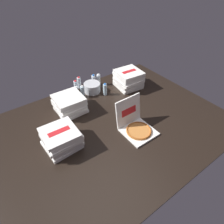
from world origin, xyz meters
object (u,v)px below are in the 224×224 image
object	(u,v)px
water_bottle_6	(94,80)
open_pizza_box	(136,125)
water_bottle_3	(79,83)
pizza_stack_right_far	(61,138)
ice_bucket	(92,87)
water_bottle_1	(82,92)
water_bottle_0	(76,86)
water_bottle_2	(105,89)
pizza_stack_left_far	(69,104)
water_bottle_5	(99,80)
water_bottle_4	(77,92)
pizza_stack_left_mid	(128,79)

from	to	relation	value
water_bottle_6	open_pizza_box	bearing A→B (deg)	-96.44
open_pizza_box	water_bottle_3	size ratio (longest dim) A/B	2.22
open_pizza_box	pizza_stack_right_far	distance (m)	0.99
ice_bucket	water_bottle_1	xyz separation A→B (m)	(-0.22, -0.05, 0.02)
ice_bucket	water_bottle_0	bearing A→B (deg)	143.98
water_bottle_2	water_bottle_6	xyz separation A→B (m)	(0.00, 0.36, 0.00)
pizza_stack_left_far	ice_bucket	size ratio (longest dim) A/B	1.58
water_bottle_1	water_bottle_3	size ratio (longest dim) A/B	1.00
open_pizza_box	ice_bucket	xyz separation A→B (m)	(0.02, 1.16, -0.00)
water_bottle_1	water_bottle_5	size ratio (longest dim) A/B	1.00
pizza_stack_right_far	water_bottle_5	bearing A→B (deg)	39.13
water_bottle_4	water_bottle_6	distance (m)	0.46
ice_bucket	pizza_stack_left_mid	bearing A→B (deg)	-22.47
pizza_stack_left_mid	water_bottle_5	xyz separation A→B (m)	(-0.39, 0.37, -0.05)
water_bottle_0	water_bottle_3	size ratio (longest dim) A/B	1.00
ice_bucket	water_bottle_3	distance (m)	0.26
pizza_stack_left_far	water_bottle_4	xyz separation A→B (m)	(0.26, 0.24, -0.03)
pizza_stack_left_far	water_bottle_6	bearing A→B (deg)	30.89
pizza_stack_right_far	water_bottle_0	bearing A→B (deg)	53.64
pizza_stack_left_mid	water_bottle_3	size ratio (longest dim) A/B	2.12
water_bottle_0	open_pizza_box	bearing A→B (deg)	-81.35
pizza_stack_right_far	water_bottle_4	xyz separation A→B (m)	(0.66, 0.82, -0.03)
ice_bucket	water_bottle_4	xyz separation A→B (m)	(-0.30, -0.01, 0.02)
water_bottle_1	water_bottle_4	xyz separation A→B (m)	(-0.08, 0.04, 0.00)
ice_bucket	open_pizza_box	bearing A→B (deg)	-91.12
pizza_stack_left_mid	water_bottle_3	xyz separation A→B (m)	(-0.73, 0.48, -0.05)
water_bottle_0	water_bottle_1	world-z (taller)	same
water_bottle_2	water_bottle_5	distance (m)	0.35
ice_bucket	water_bottle_1	size ratio (longest dim) A/B	1.30
water_bottle_5	water_bottle_1	bearing A→B (deg)	-158.58
pizza_stack_right_far	water_bottle_1	distance (m)	1.08
pizza_stack_left_mid	water_bottle_3	bearing A→B (deg)	146.38
water_bottle_1	water_bottle_2	bearing A→B (deg)	-25.91
pizza_stack_left_far	water_bottle_2	distance (m)	0.68
pizza_stack_left_far	water_bottle_3	bearing A→B (deg)	48.58
water_bottle_0	water_bottle_2	xyz separation A→B (m)	(0.35, -0.38, 0.00)
water_bottle_2	water_bottle_5	world-z (taller)	same
water_bottle_3	water_bottle_2	bearing A→B (deg)	-61.25
pizza_stack_right_far	water_bottle_1	world-z (taller)	pizza_stack_right_far
water_bottle_5	water_bottle_6	size ratio (longest dim) A/B	1.00
water_bottle_4	ice_bucket	bearing A→B (deg)	2.63
water_bottle_0	water_bottle_5	bearing A→B (deg)	-5.66
pizza_stack_left_far	pizza_stack_right_far	bearing A→B (deg)	-124.93
water_bottle_5	water_bottle_4	bearing A→B (deg)	-165.45
water_bottle_1	water_bottle_3	bearing A→B (deg)	71.48
water_bottle_2	ice_bucket	bearing A→B (deg)	119.86
open_pizza_box	water_bottle_2	xyz separation A→B (m)	(0.15, 0.95, 0.02)
pizza_stack_right_far	water_bottle_1	bearing A→B (deg)	46.63
pizza_stack_right_far	water_bottle_4	bearing A→B (deg)	51.28
water_bottle_2	open_pizza_box	bearing A→B (deg)	-98.77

